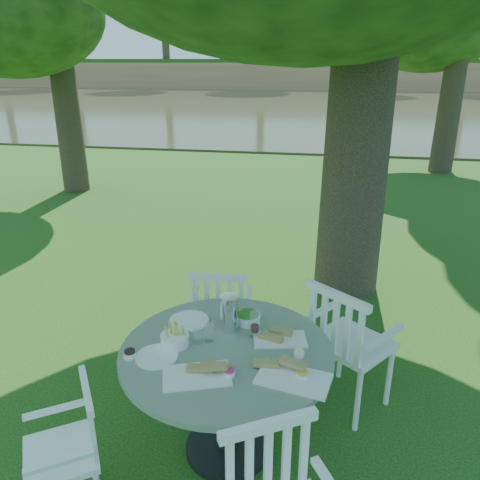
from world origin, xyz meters
name	(u,v)px	position (x,y,z in m)	size (l,w,h in m)	color
ground	(236,329)	(0.00, 0.00, 0.00)	(140.00, 140.00, 0.00)	#12390B
table	(227,371)	(0.22, -1.48, 0.62)	(1.30, 1.30, 0.79)	black
chair_ne	(344,340)	(0.95, -0.93, 0.59)	(0.69, 0.68, 1.00)	white
chair_nw	(220,311)	(-0.02, -0.59, 0.53)	(0.50, 0.47, 0.90)	white
chair_sw	(75,442)	(-0.52, -2.04, 0.48)	(0.55, 0.55, 0.81)	white
tableware	(223,336)	(0.18, -1.41, 0.84)	(1.23, 0.87, 0.24)	white
river	(315,107)	(0.00, 23.00, 0.00)	(100.00, 28.00, 0.12)	#333620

